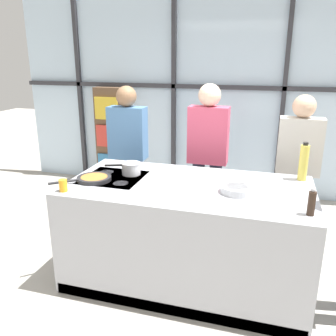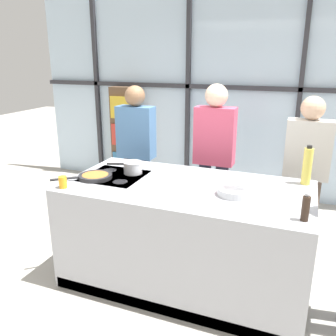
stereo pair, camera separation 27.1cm
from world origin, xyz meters
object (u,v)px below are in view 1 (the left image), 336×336
object	(u,v)px
frying_pan	(93,178)
saucepan	(131,168)
white_plate	(246,182)
mixing_bowl	(237,189)
juice_glass_near	(63,185)
pepper_grinder	(312,203)
oil_bottle	(304,162)
spectator_center_left	(208,152)
spectator_far_left	(128,148)
spectator_center_right	(298,164)

from	to	relation	value
frying_pan	saucepan	xyz separation A→B (m)	(0.25, 0.25, 0.04)
white_plate	mixing_bowl	world-z (taller)	mixing_bowl
frying_pan	juice_glass_near	world-z (taller)	juice_glass_near
pepper_grinder	juice_glass_near	distance (m)	1.88
frying_pan	saucepan	world-z (taller)	saucepan
saucepan	oil_bottle	bearing A→B (deg)	10.42
juice_glass_near	white_plate	bearing A→B (deg)	23.81
pepper_grinder	white_plate	bearing A→B (deg)	131.03
spectator_center_left	saucepan	world-z (taller)	spectator_center_left
mixing_bowl	white_plate	bearing A→B (deg)	78.37
saucepan	mixing_bowl	bearing A→B (deg)	-11.13
white_plate	oil_bottle	distance (m)	0.53
frying_pan	oil_bottle	world-z (taller)	oil_bottle
pepper_grinder	juice_glass_near	bearing A→B (deg)	-177.63
white_plate	oil_bottle	size ratio (longest dim) A/B	0.69
spectator_far_left	pepper_grinder	xyz separation A→B (m)	(1.87, -1.28, 0.07)
mixing_bowl	oil_bottle	bearing A→B (deg)	42.46
frying_pan	juice_glass_near	bearing A→B (deg)	-109.89
mixing_bowl	saucepan	bearing A→B (deg)	168.87
white_plate	frying_pan	bearing A→B (deg)	-166.17
oil_bottle	frying_pan	bearing A→B (deg)	-163.19
spectator_center_right	juice_glass_near	size ratio (longest dim) A/B	16.11
mixing_bowl	juice_glass_near	bearing A→B (deg)	-165.06
spectator_far_left	spectator_center_left	world-z (taller)	spectator_center_left
spectator_center_left	juice_glass_near	distance (m)	1.65
spectator_far_left	white_plate	xyz separation A→B (m)	(1.40, -0.74, -0.02)
pepper_grinder	saucepan	bearing A→B (deg)	162.50
spectator_center_left	mixing_bowl	distance (m)	1.08
spectator_center_right	frying_pan	size ratio (longest dim) A/B	3.57
spectator_center_left	oil_bottle	size ratio (longest dim) A/B	4.99
oil_bottle	spectator_far_left	bearing A→B (deg)	164.26
frying_pan	saucepan	size ratio (longest dim) A/B	1.42
spectator_far_left	frying_pan	world-z (taller)	spectator_far_left
spectator_far_left	frying_pan	distance (m)	1.06
spectator_center_right	mixing_bowl	distance (m)	1.12
mixing_bowl	juice_glass_near	size ratio (longest dim) A/B	2.67
white_plate	oil_bottle	bearing A→B (deg)	24.67
white_plate	juice_glass_near	size ratio (longest dim) A/B	2.37
spectator_center_right	frying_pan	world-z (taller)	spectator_center_right
spectator_center_right	spectator_far_left	bearing A→B (deg)	0.00
mixing_bowl	oil_bottle	size ratio (longest dim) A/B	0.79
spectator_far_left	spectator_center_right	xyz separation A→B (m)	(1.86, -0.00, -0.03)
spectator_center_right	oil_bottle	xyz separation A→B (m)	(0.00, -0.52, 0.16)
saucepan	mixing_bowl	distance (m)	1.01
oil_bottle	spectator_center_left	bearing A→B (deg)	150.63
frying_pan	pepper_grinder	xyz separation A→B (m)	(1.77, -0.22, 0.07)
spectator_far_left	juice_glass_near	bearing A→B (deg)	89.86
frying_pan	oil_bottle	distance (m)	1.84
spectator_center_left	pepper_grinder	xyz separation A→B (m)	(0.94, -1.28, 0.04)
saucepan	pepper_grinder	xyz separation A→B (m)	(1.51, -0.48, 0.03)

